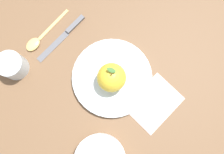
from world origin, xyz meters
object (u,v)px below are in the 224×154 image
at_px(knife, 65,34).
at_px(spoon, 38,40).
at_px(dinner_plate, 112,78).
at_px(apple, 112,78).
at_px(cup, 12,65).
at_px(linen_napkin, 154,103).

relative_size(knife, spoon, 1.03).
height_order(knife, spoon, spoon).
relative_size(dinner_plate, apple, 2.56).
height_order(apple, cup, apple).
height_order(dinner_plate, linen_napkin, dinner_plate).
xyz_separation_m(apple, cup, (0.05, 0.28, -0.02)).
bearing_deg(apple, spoon, 58.57).
height_order(cup, linen_napkin, cup).
bearing_deg(knife, apple, -137.95).
distance_m(cup, knife, 0.18).
xyz_separation_m(dinner_plate, knife, (0.14, 0.14, -0.01)).
xyz_separation_m(dinner_plate, spoon, (0.13, 0.22, -0.01)).
height_order(knife, linen_napkin, knife).
bearing_deg(linen_napkin, dinner_plate, 56.71).
bearing_deg(dinner_plate, knife, 44.04).
bearing_deg(cup, spoon, -36.04).
distance_m(cup, linen_napkin, 0.42).
bearing_deg(linen_napkin, apple, 60.02).
height_order(apple, knife, apple).
xyz_separation_m(cup, knife, (0.10, -0.15, -0.03)).
bearing_deg(knife, cup, 124.80).
relative_size(spoon, linen_napkin, 0.97).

